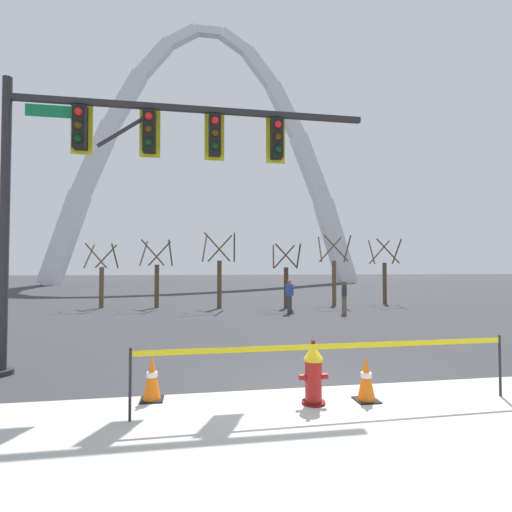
{
  "coord_description": "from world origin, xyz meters",
  "views": [
    {
      "loc": [
        -1.99,
        -6.75,
        2.11
      ],
      "look_at": [
        -0.04,
        5.0,
        2.5
      ],
      "focal_mm": 26.79,
      "sensor_mm": 36.0,
      "label": 1
    }
  ],
  "objects_px": {
    "traffic_cone_mid_sidewalk": "(366,379)",
    "pedestrian_standing_center": "(344,296)",
    "traffic_cone_by_hydrant": "(152,378)",
    "pedestrian_walking_left": "(290,296)",
    "monument_arch": "(208,169)",
    "traffic_signal_gantry": "(129,160)",
    "fire_hydrant": "(313,374)"
  },
  "relations": [
    {
      "from": "traffic_cone_mid_sidewalk",
      "to": "pedestrian_standing_center",
      "type": "height_order",
      "value": "pedestrian_standing_center"
    },
    {
      "from": "traffic_cone_by_hydrant",
      "to": "pedestrian_walking_left",
      "type": "relative_size",
      "value": 0.46
    },
    {
      "from": "traffic_cone_mid_sidewalk",
      "to": "pedestrian_standing_center",
      "type": "distance_m",
      "value": 11.78
    },
    {
      "from": "monument_arch",
      "to": "traffic_signal_gantry",
      "type": "bearing_deg",
      "value": -94.33
    },
    {
      "from": "traffic_cone_by_hydrant",
      "to": "pedestrian_standing_center",
      "type": "relative_size",
      "value": 0.46
    },
    {
      "from": "traffic_signal_gantry",
      "to": "monument_arch",
      "type": "distance_m",
      "value": 45.73
    },
    {
      "from": "fire_hydrant",
      "to": "traffic_cone_by_hydrant",
      "type": "xyz_separation_m",
      "value": [
        -2.5,
        0.57,
        -0.11
      ]
    },
    {
      "from": "traffic_cone_mid_sidewalk",
      "to": "traffic_signal_gantry",
      "type": "xyz_separation_m",
      "value": [
        -4.09,
        2.6,
        4.05
      ]
    },
    {
      "from": "pedestrian_standing_center",
      "to": "pedestrian_walking_left",
      "type": "bearing_deg",
      "value": 165.69
    },
    {
      "from": "pedestrian_walking_left",
      "to": "pedestrian_standing_center",
      "type": "relative_size",
      "value": 1.0
    },
    {
      "from": "traffic_signal_gantry",
      "to": "fire_hydrant",
      "type": "bearing_deg",
      "value": -38.72
    },
    {
      "from": "fire_hydrant",
      "to": "pedestrian_standing_center",
      "type": "distance_m",
      "value": 12.1
    },
    {
      "from": "pedestrian_standing_center",
      "to": "fire_hydrant",
      "type": "bearing_deg",
      "value": -114.68
    },
    {
      "from": "pedestrian_walking_left",
      "to": "traffic_cone_mid_sidewalk",
      "type": "bearing_deg",
      "value": -98.51
    },
    {
      "from": "traffic_cone_mid_sidewalk",
      "to": "monument_arch",
      "type": "relative_size",
      "value": 0.02
    },
    {
      "from": "monument_arch",
      "to": "pedestrian_walking_left",
      "type": "bearing_deg",
      "value": -85.95
    },
    {
      "from": "traffic_cone_by_hydrant",
      "to": "monument_arch",
      "type": "bearing_deg",
      "value": 86.75
    },
    {
      "from": "fire_hydrant",
      "to": "monument_arch",
      "type": "xyz_separation_m",
      "value": [
        0.12,
        46.72,
        15.41
      ]
    },
    {
      "from": "traffic_cone_mid_sidewalk",
      "to": "traffic_cone_by_hydrant",
      "type": "bearing_deg",
      "value": 170.13
    },
    {
      "from": "traffic_signal_gantry",
      "to": "pedestrian_walking_left",
      "type": "xyz_separation_m",
      "value": [
        5.83,
        9.03,
        -3.59
      ]
    },
    {
      "from": "traffic_signal_gantry",
      "to": "pedestrian_standing_center",
      "type": "bearing_deg",
      "value": 45.48
    },
    {
      "from": "pedestrian_standing_center",
      "to": "monument_arch",
      "type": "bearing_deg",
      "value": 97.85
    },
    {
      "from": "traffic_cone_mid_sidewalk",
      "to": "fire_hydrant",
      "type": "bearing_deg",
      "value": 178.96
    },
    {
      "from": "monument_arch",
      "to": "pedestrian_walking_left",
      "type": "xyz_separation_m",
      "value": [
        2.49,
        -35.11,
        -15.06
      ]
    },
    {
      "from": "traffic_cone_by_hydrant",
      "to": "traffic_signal_gantry",
      "type": "height_order",
      "value": "traffic_signal_gantry"
    },
    {
      "from": "traffic_cone_mid_sidewalk",
      "to": "monument_arch",
      "type": "distance_m",
      "value": 49.25
    },
    {
      "from": "traffic_cone_by_hydrant",
      "to": "monument_arch",
      "type": "height_order",
      "value": "monument_arch"
    },
    {
      "from": "traffic_cone_mid_sidewalk",
      "to": "pedestrian_walking_left",
      "type": "relative_size",
      "value": 0.46
    },
    {
      "from": "traffic_cone_mid_sidewalk",
      "to": "monument_arch",
      "type": "bearing_deg",
      "value": 90.92
    },
    {
      "from": "monument_arch",
      "to": "pedestrian_standing_center",
      "type": "relative_size",
      "value": 26.8
    },
    {
      "from": "fire_hydrant",
      "to": "pedestrian_walking_left",
      "type": "xyz_separation_m",
      "value": [
        2.61,
        11.61,
        0.35
      ]
    },
    {
      "from": "fire_hydrant",
      "to": "traffic_signal_gantry",
      "type": "distance_m",
      "value": 5.7
    }
  ]
}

